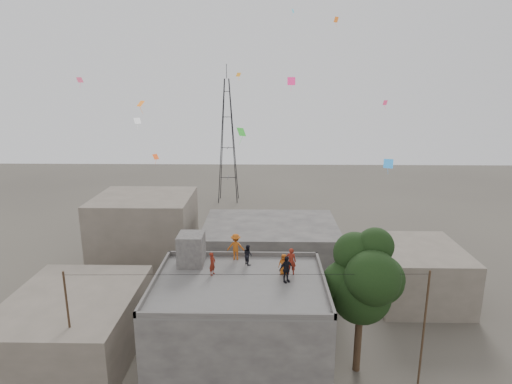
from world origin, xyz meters
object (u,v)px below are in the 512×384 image
at_px(tree, 364,279).
at_px(person_red_adult, 291,261).
at_px(stair_head_box, 191,249).
at_px(person_dark_adult, 286,269).
at_px(transmission_tower, 228,141).

bearing_deg(tree, person_red_adult, 172.10).
height_order(stair_head_box, person_dark_adult, stair_head_box).
xyz_separation_m(tree, person_red_adult, (-4.32, 0.60, 0.84)).
bearing_deg(person_dark_adult, stair_head_box, 125.79).
bearing_deg(tree, transmission_tower, 106.09).
distance_m(transmission_tower, person_red_adult, 39.50).
xyz_separation_m(stair_head_box, person_dark_adult, (5.91, -2.46, -0.21)).
relative_size(person_red_adult, person_dark_adult, 1.06).
relative_size(stair_head_box, tree, 0.22).
relative_size(tree, transmission_tower, 0.45).
xyz_separation_m(tree, transmission_tower, (-11.37, 39.40, 2.97)).
distance_m(tree, person_red_adult, 4.44).
height_order(person_red_adult, person_dark_adult, person_red_adult).
bearing_deg(stair_head_box, transmission_tower, 91.23).
bearing_deg(transmission_tower, stair_head_box, -88.77).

